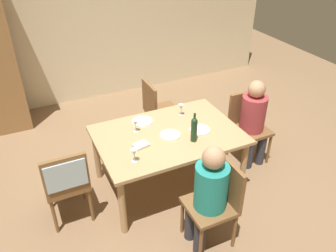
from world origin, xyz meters
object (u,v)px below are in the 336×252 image
object	(u,v)px
person_man_bearded	(208,191)
dinner_plate_guest_left	(200,130)
wine_glass_near_right	(181,108)
wine_glass_centre	(134,153)
chair_left_end	(66,180)
dinner_plate_host	(170,135)
dinner_plate_guest_right	(142,121)
chair_right_end	(247,122)
handbag	(65,187)
chair_far_right	(157,108)
person_woman_host	(254,117)
dining_table	(168,139)
wine_glass_near_left	(135,124)
wine_bottle_tall_green	(194,129)
chair_near	(218,198)

from	to	relation	value
person_man_bearded	dinner_plate_guest_left	size ratio (longest dim) A/B	4.93
wine_glass_near_right	dinner_plate_guest_left	distance (m)	0.41
wine_glass_centre	chair_left_end	bearing A→B (deg)	163.72
dinner_plate_host	dinner_plate_guest_right	xyz separation A→B (m)	(-0.17, 0.41, 0.00)
chair_right_end	dinner_plate_host	xyz separation A→B (m)	(-1.18, -0.13, 0.22)
person_man_bearded	handbag	distance (m)	1.82
chair_far_right	chair_right_end	bearing A→B (deg)	46.99
person_woman_host	dinner_plate_host	size ratio (longest dim) A/B	5.06
dining_table	wine_glass_near_left	distance (m)	0.41
person_man_bearded	chair_far_right	bearing A→B (deg)	-9.14
handbag	wine_glass_near_left	bearing A→B (deg)	-10.25
chair_right_end	wine_glass_near_right	xyz separation A→B (m)	(-0.87, 0.21, 0.31)
person_man_bearded	dinner_plate_host	distance (m)	0.89
wine_bottle_tall_green	dinner_plate_guest_right	distance (m)	0.72
chair_right_end	chair_left_end	bearing A→B (deg)	5.08
person_woman_host	wine_glass_near_right	world-z (taller)	person_woman_host
wine_glass_near_right	handbag	world-z (taller)	wine_glass_near_right
wine_glass_near_right	handbag	bearing A→B (deg)	178.17
dining_table	chair_far_right	bearing A→B (deg)	73.61
handbag	wine_glass_centre	bearing A→B (deg)	-45.13
dinner_plate_guest_left	dinner_plate_host	bearing A→B (deg)	172.20
handbag	chair_right_end	bearing A→B (deg)	-6.33
wine_glass_near_right	wine_glass_near_left	bearing A→B (deg)	-170.14
person_woman_host	chair_left_end	bearing A→B (deg)	2.36
chair_far_right	wine_bottle_tall_green	size ratio (longest dim) A/B	2.69
wine_glass_centre	dinner_plate_guest_left	distance (m)	0.91
dining_table	wine_glass_near_right	xyz separation A→B (m)	(0.32, 0.30, 0.19)
wine_glass_near_right	dinner_plate_host	distance (m)	0.48
wine_glass_near_right	dinner_plate_guest_left	size ratio (longest dim) A/B	0.64
wine_glass_centre	dinner_plate_host	xyz separation A→B (m)	(0.53, 0.27, -0.10)
chair_far_right	handbag	bearing A→B (deg)	-68.14
dining_table	dinner_plate_host	distance (m)	0.10
wine_bottle_tall_green	wine_glass_near_left	distance (m)	0.67
person_man_bearded	wine_bottle_tall_green	size ratio (longest dim) A/B	3.37
person_woman_host	wine_glass_near_right	bearing A→B (deg)	-20.72
wine_glass_centre	chair_far_right	bearing A→B (deg)	57.60
person_woman_host	dinner_plate_host	xyz separation A→B (m)	(-1.18, -0.02, 0.08)
handbag	wine_glass_near_right	bearing A→B (deg)	-1.83
chair_right_end	chair_left_end	xyz separation A→B (m)	(-2.37, -0.21, 0.06)
chair_far_right	person_woman_host	world-z (taller)	person_woman_host
dinner_plate_guest_right	dinner_plate_host	bearing A→B (deg)	-66.67
dinner_plate_guest_left	dinner_plate_guest_right	size ratio (longest dim) A/B	0.94
dinner_plate_guest_right	chair_near	bearing A→B (deg)	-78.80
chair_far_right	person_woman_host	xyz separation A→B (m)	(0.91, -0.96, 0.13)
chair_near	dinner_plate_guest_right	size ratio (longest dim) A/B	3.69
wine_bottle_tall_green	dinner_plate_guest_left	xyz separation A→B (m)	(0.17, 0.15, -0.15)
chair_far_right	handbag	world-z (taller)	chair_far_right
chair_left_end	dinner_plate_guest_right	bearing A→B (deg)	25.42
chair_far_right	dining_table	bearing A→B (deg)	-16.39
wine_glass_near_right	dinner_plate_host	bearing A→B (deg)	-131.87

